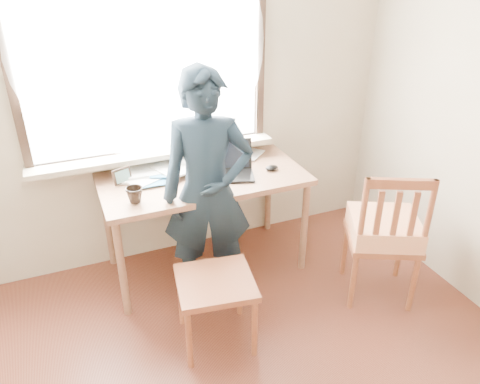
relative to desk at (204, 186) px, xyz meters
name	(u,v)px	position (x,y,z in m)	size (l,w,h in m)	color
room_shell	(284,139)	(-0.10, -1.43, 0.91)	(3.52, 4.02, 2.61)	#C2B59C
desk	(204,186)	(0.00, 0.00, 0.00)	(1.51, 0.76, 0.81)	#895F44
laptop	(229,167)	(0.19, -0.03, 0.14)	(0.42, 0.38, 0.24)	black
mug_white	(187,163)	(-0.07, 0.18, 0.13)	(0.11, 0.11, 0.09)	white
mug_dark	(135,195)	(-0.54, -0.20, 0.14)	(0.12, 0.12, 0.11)	black
mouse	(272,168)	(0.51, -0.10, 0.10)	(0.10, 0.07, 0.04)	black
desk_clutter	(157,171)	(-0.31, 0.16, 0.11)	(0.80, 0.49, 0.05)	#AC2D1F
book_a	(143,174)	(-0.41, 0.18, 0.10)	(0.21, 0.29, 0.03)	white
book_b	(241,153)	(0.42, 0.28, 0.09)	(0.16, 0.22, 0.02)	white
picture_frame	(122,177)	(-0.57, 0.10, 0.14)	(0.14, 0.07, 0.11)	black
work_chair	(215,289)	(-0.20, -0.79, -0.32)	(0.54, 0.52, 0.48)	brown
side_chair	(384,230)	(1.06, -0.80, -0.18)	(0.64, 0.63, 1.05)	brown
person	(208,192)	(-0.07, -0.31, 0.12)	(0.62, 0.40, 1.69)	black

